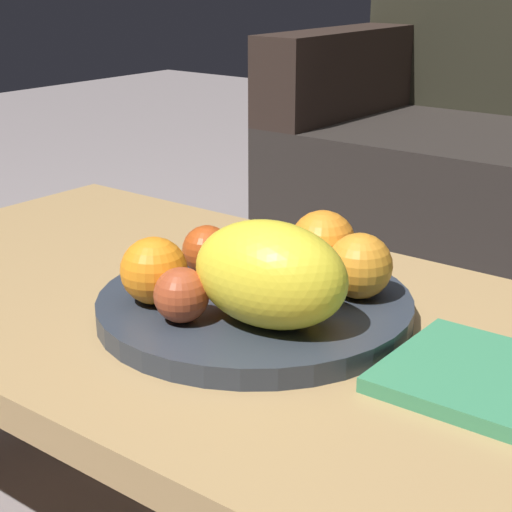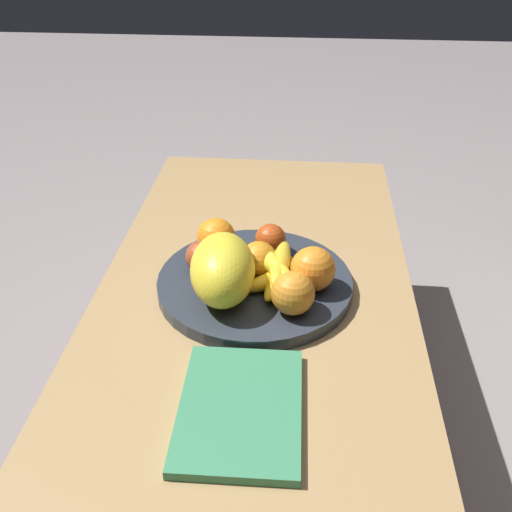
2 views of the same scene
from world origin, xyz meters
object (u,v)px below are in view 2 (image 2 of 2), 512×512
coffee_table (254,309)px  apple_front (270,239)px  melon_large_front (223,269)px  orange_right (216,237)px  orange_front (259,260)px  orange_left (293,293)px  orange_back (313,269)px  fruit_bowl (256,283)px  banana_bunch (278,271)px  apple_left (201,257)px  magazine (240,409)px

coffee_table → apple_front: bearing=167.7°
melon_large_front → orange_right: bearing=-167.0°
orange_front → orange_left: size_ratio=0.92×
orange_back → apple_front: bearing=-143.8°
orange_left → orange_front: bearing=-147.5°
fruit_bowl → banana_bunch: size_ratio=2.31×
coffee_table → orange_front: orange_front is taller
orange_right → apple_left: bearing=-18.3°
fruit_bowl → coffee_table: bearing=-10.2°
magazine → orange_left: bearing=161.9°
orange_back → magazine: 0.32m
orange_left → orange_right: size_ratio=0.99×
banana_bunch → magazine: bearing=-7.3°
fruit_bowl → orange_left: (0.10, 0.07, 0.05)m
melon_large_front → banana_bunch: size_ratio=1.10×
orange_left → orange_right: (-0.18, -0.16, 0.00)m
melon_large_front → apple_left: size_ratio=2.88×
coffee_table → melon_large_front: bearing=-46.6°
orange_right → apple_left: (0.06, -0.02, -0.01)m
banana_bunch → orange_back: bearing=85.8°
melon_large_front → orange_front: melon_large_front is taller
coffee_table → orange_left: size_ratio=16.53×
fruit_bowl → orange_left: 0.13m
melon_large_front → orange_right: size_ratio=2.27×
melon_large_front → banana_bunch: melon_large_front is taller
orange_front → banana_bunch: orange_front is taller
banana_bunch → apple_front: bearing=-169.4°
orange_front → orange_left: orange_left is taller
fruit_bowl → apple_left: (-0.02, -0.11, 0.04)m
melon_large_front → apple_front: melon_large_front is taller
apple_front → magazine: size_ratio=0.25×
coffee_table → apple_left: size_ratio=20.81×
orange_right → magazine: 0.41m
coffee_table → orange_front: 0.10m
orange_right → banana_bunch: 0.16m
coffee_table → magazine: (0.30, 0.01, 0.05)m
orange_right → apple_front: orange_right is taller
melon_large_front → apple_front: bearing=154.2°
banana_bunch → magazine: size_ratio=0.65×
apple_left → magazine: 0.36m
orange_right → banana_bunch: bearing=52.9°
apple_left → orange_left: bearing=57.2°
orange_right → coffee_table: bearing=42.4°
fruit_bowl → magazine: size_ratio=1.49×
orange_left → magazine: orange_left is taller
banana_bunch → orange_front: bearing=-126.4°
fruit_bowl → orange_left: orange_left is taller
coffee_table → fruit_bowl: bearing=169.8°
melon_large_front → fruit_bowl: bearing=138.7°
apple_left → fruit_bowl: bearing=79.9°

